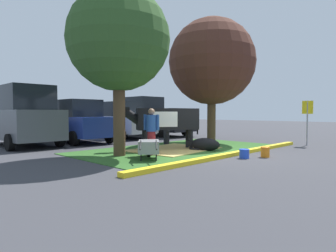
% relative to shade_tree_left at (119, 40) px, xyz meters
% --- Properties ---
extents(ground_plane, '(80.00, 80.00, 0.00)m').
position_rel_shade_tree_left_xyz_m(ground_plane, '(2.63, -2.02, -3.73)').
color(ground_plane, '#38383D').
extents(grass_island, '(8.04, 4.44, 0.02)m').
position_rel_shade_tree_left_xyz_m(grass_island, '(2.73, -0.25, -3.72)').
color(grass_island, '#2D5B23').
rests_on(grass_island, ground).
extents(curb_yellow, '(9.24, 0.24, 0.12)m').
position_rel_shade_tree_left_xyz_m(curb_yellow, '(2.73, -2.62, -3.67)').
color(curb_yellow, yellow).
rests_on(curb_yellow, ground).
extents(hay_bedding, '(3.43, 2.72, 0.04)m').
position_rel_shade_tree_left_xyz_m(hay_bedding, '(2.35, -0.21, -3.70)').
color(hay_bedding, tan).
rests_on(hay_bedding, ground).
extents(shade_tree_left, '(3.30, 3.30, 5.41)m').
position_rel_shade_tree_left_xyz_m(shade_tree_left, '(0.00, 0.00, 0.00)').
color(shade_tree_left, '#4C3823').
rests_on(shade_tree_left, ground).
extents(shade_tree_right, '(3.98, 3.98, 5.76)m').
position_rel_shade_tree_left_xyz_m(shade_tree_right, '(5.46, 0.30, 0.03)').
color(shade_tree_right, '#4C3823').
rests_on(shade_tree_right, ground).
extents(cow_holstein, '(2.82, 2.03, 1.61)m').
position_rel_shade_tree_left_xyz_m(cow_holstein, '(2.12, 0.04, -2.57)').
color(cow_holstein, black).
rests_on(cow_holstein, ground).
extents(calf_lying, '(0.80, 1.33, 0.48)m').
position_rel_shade_tree_left_xyz_m(calf_lying, '(2.96, -1.19, -3.49)').
color(calf_lying, black).
rests_on(calf_lying, ground).
extents(person_handler, '(0.49, 0.34, 1.56)m').
position_rel_shade_tree_left_xyz_m(person_handler, '(3.51, 1.32, -2.90)').
color(person_handler, black).
rests_on(person_handler, ground).
extents(person_visitor_near, '(0.34, 0.46, 1.55)m').
position_rel_shade_tree_left_xyz_m(person_visitor_near, '(0.84, -0.63, -2.90)').
color(person_visitor_near, maroon).
rests_on(person_visitor_near, ground).
extents(wheelbarrow, '(1.32, 1.37, 0.63)m').
position_rel_shade_tree_left_xyz_m(wheelbarrow, '(0.17, -1.24, -3.34)').
color(wheelbarrow, gray).
rests_on(wheelbarrow, ground).
extents(parking_sign, '(0.06, 0.44, 1.92)m').
position_rel_shade_tree_left_xyz_m(parking_sign, '(7.49, -3.27, -2.37)').
color(parking_sign, '#99999E').
rests_on(parking_sign, ground).
extents(bucket_blue, '(0.32, 0.32, 0.29)m').
position_rel_shade_tree_left_xyz_m(bucket_blue, '(2.43, -3.14, -3.58)').
color(bucket_blue, blue).
rests_on(bucket_blue, ground).
extents(bucket_orange, '(0.30, 0.30, 0.33)m').
position_rel_shade_tree_left_xyz_m(bucket_orange, '(3.08, -3.51, -3.56)').
color(bucket_orange, orange).
rests_on(bucket_orange, ground).
extents(suv_black, '(2.15, 4.62, 2.52)m').
position_rel_shade_tree_left_xyz_m(suv_black, '(-1.12, 5.38, -2.46)').
color(suv_black, '#4C5156').
rests_on(suv_black, ground).
extents(sedan_blue, '(2.05, 4.42, 2.02)m').
position_rel_shade_tree_left_xyz_m(sedan_blue, '(1.27, 5.15, -2.74)').
color(sedan_blue, navy).
rests_on(sedan_blue, ground).
extents(sedan_silver, '(2.05, 4.42, 2.02)m').
position_rel_shade_tree_left_xyz_m(sedan_silver, '(4.19, 5.67, -2.74)').
color(sedan_silver, silver).
rests_on(sedan_silver, ground).
extents(pickup_truck_maroon, '(2.26, 5.42, 2.42)m').
position_rel_shade_tree_left_xyz_m(pickup_truck_maroon, '(6.79, 5.73, -2.61)').
color(pickup_truck_maroon, black).
rests_on(pickup_truck_maroon, ground).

